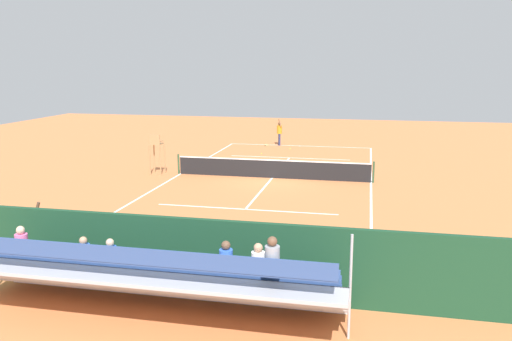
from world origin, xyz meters
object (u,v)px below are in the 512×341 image
at_px(tennis_ball_far, 262,154).
at_px(line_judge, 36,235).
at_px(equipment_bag, 247,281).
at_px(tennis_ball_near, 290,149).
at_px(tennis_net, 272,169).
at_px(tennis_racket, 266,145).
at_px(bleacher_stand, 156,278).
at_px(tennis_player, 279,131).
at_px(umpire_chair, 157,150).
at_px(courtside_bench, 312,271).

height_order(tennis_ball_far, line_judge, line_judge).
distance_m(equipment_bag, tennis_ball_near, 22.92).
bearing_deg(tennis_net, tennis_racket, -77.50).
height_order(bleacher_stand, tennis_player, bleacher_stand).
bearing_deg(line_judge, tennis_net, -108.38).
xyz_separation_m(equipment_bag, tennis_ball_near, (2.24, -22.81, -0.15)).
height_order(umpire_chair, line_judge, umpire_chair).
relative_size(tennis_net, bleacher_stand, 1.14).
bearing_deg(courtside_bench, tennis_racket, -76.33).
relative_size(tennis_net, courtside_bench, 5.72).
distance_m(tennis_net, tennis_player, 11.07).
xyz_separation_m(courtside_bench, line_judge, (7.90, 0.09, 0.46)).
bearing_deg(tennis_ball_far, courtside_bench, 105.02).
bearing_deg(equipment_bag, line_judge, -0.31).
relative_size(umpire_chair, tennis_ball_far, 32.42).
height_order(equipment_bag, tennis_racket, equipment_bag).
relative_size(tennis_player, tennis_ball_far, 29.18).
xyz_separation_m(tennis_player, line_judge, (2.96, 24.33, 0.00)).
relative_size(courtside_bench, line_judge, 0.93).
height_order(courtside_bench, tennis_ball_far, courtside_bench).
bearing_deg(umpire_chair, bleacher_stand, 112.57).
bearing_deg(umpire_chair, line_judge, 97.67).
distance_m(equipment_bag, tennis_player, 24.59).
relative_size(tennis_net, line_judge, 5.35).
distance_m(tennis_ball_near, line_judge, 23.14).
height_order(bleacher_stand, tennis_racket, bleacher_stand).
height_order(tennis_racket, tennis_ball_near, tennis_ball_near).
xyz_separation_m(courtside_bench, tennis_ball_near, (3.92, -22.68, -0.53)).
distance_m(tennis_player, tennis_racket, 1.37).
xyz_separation_m(equipment_bag, tennis_player, (3.26, -24.36, 0.84)).
height_order(tennis_net, line_judge, line_judge).
bearing_deg(courtside_bench, equipment_bag, 4.36).
xyz_separation_m(bleacher_stand, courtside_bench, (-3.41, -2.06, -0.37)).
bearing_deg(tennis_ball_near, umpire_chair, 59.40).
bearing_deg(courtside_bench, tennis_ball_far, -74.98).
relative_size(tennis_player, line_judge, 1.00).
bearing_deg(tennis_net, tennis_ball_far, -74.22).
xyz_separation_m(tennis_player, tennis_ball_far, (0.51, 3.92, -0.98)).
distance_m(tennis_net, tennis_racket, 11.01).
height_order(bleacher_stand, umpire_chair, bleacher_stand).
relative_size(tennis_racket, tennis_ball_far, 8.88).
relative_size(umpire_chair, tennis_player, 1.11).
xyz_separation_m(bleacher_stand, tennis_ball_far, (2.04, -22.38, -0.89)).
xyz_separation_m(bleacher_stand, tennis_racket, (2.43, -26.07, -0.91)).
xyz_separation_m(bleacher_stand, equipment_bag, (-1.73, -1.93, -0.75)).
bearing_deg(tennis_player, courtside_bench, 101.52).
xyz_separation_m(tennis_net, equipment_bag, (-1.78, 13.40, -0.32)).
relative_size(equipment_bag, tennis_player, 0.47).
distance_m(tennis_net, umpire_chair, 6.26).
distance_m(tennis_net, bleacher_stand, 15.34).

